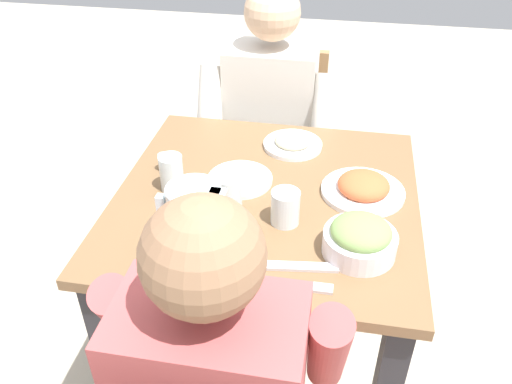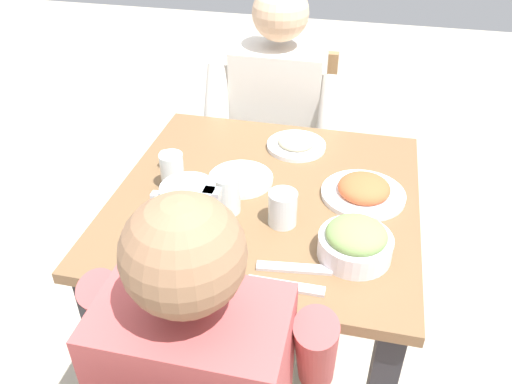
{
  "view_description": "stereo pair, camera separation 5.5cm",
  "coord_description": "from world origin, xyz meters",
  "px_view_note": "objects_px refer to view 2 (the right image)",
  "views": [
    {
      "loc": [
        -0.18,
        1.14,
        1.58
      ],
      "look_at": [
        0.03,
        -0.02,
        0.74
      ],
      "focal_mm": 36.99,
      "sensor_mm": 36.0,
      "label": 1
    },
    {
      "loc": [
        -0.23,
        1.13,
        1.58
      ],
      "look_at": [
        0.03,
        -0.02,
        0.74
      ],
      "focal_mm": 36.99,
      "sensor_mm": 36.0,
      "label": 2
    }
  ],
  "objects_px": {
    "diner_near": "(273,140)",
    "water_glass_by_pitcher": "(227,193)",
    "diner_far": "(214,382)",
    "plate_yoghurt": "(241,175)",
    "plate_beans": "(296,144)",
    "water_glass_near_left": "(172,171)",
    "water_glass_center": "(283,208)",
    "dining_table": "(265,236)",
    "salt_shaker": "(166,160)",
    "water_pitcher": "(190,221)",
    "salad_bowl": "(356,242)",
    "plate_rice_curry": "(364,190)",
    "chair_near": "(282,147)"
  },
  "relations": [
    {
      "from": "chair_near",
      "to": "salad_bowl",
      "type": "bearing_deg",
      "value": 110.04
    },
    {
      "from": "water_glass_by_pitcher",
      "to": "salt_shaker",
      "type": "distance_m",
      "value": 0.27
    },
    {
      "from": "salad_bowl",
      "to": "chair_near",
      "type": "bearing_deg",
      "value": -69.96
    },
    {
      "from": "plate_yoghurt",
      "to": "plate_beans",
      "type": "bearing_deg",
      "value": -119.38
    },
    {
      "from": "salt_shaker",
      "to": "dining_table",
      "type": "bearing_deg",
      "value": 167.9
    },
    {
      "from": "salad_bowl",
      "to": "water_glass_by_pitcher",
      "type": "xyz_separation_m",
      "value": [
        0.33,
        -0.1,
        0.01
      ]
    },
    {
      "from": "water_glass_near_left",
      "to": "water_glass_center",
      "type": "xyz_separation_m",
      "value": [
        -0.32,
        0.09,
        -0.01
      ]
    },
    {
      "from": "salad_bowl",
      "to": "water_glass_near_left",
      "type": "distance_m",
      "value": 0.53
    },
    {
      "from": "plate_yoghurt",
      "to": "water_glass_by_pitcher",
      "type": "height_order",
      "value": "water_glass_by_pitcher"
    },
    {
      "from": "plate_rice_curry",
      "to": "water_glass_near_left",
      "type": "bearing_deg",
      "value": 7.65
    },
    {
      "from": "plate_rice_curry",
      "to": "plate_beans",
      "type": "bearing_deg",
      "value": -44.82
    },
    {
      "from": "plate_beans",
      "to": "salt_shaker",
      "type": "bearing_deg",
      "value": 29.74
    },
    {
      "from": "dining_table",
      "to": "chair_near",
      "type": "xyz_separation_m",
      "value": [
        0.08,
        -0.71,
        -0.12
      ]
    },
    {
      "from": "water_glass_center",
      "to": "salt_shaker",
      "type": "height_order",
      "value": "water_glass_center"
    },
    {
      "from": "plate_yoghurt",
      "to": "water_glass_by_pitcher",
      "type": "relative_size",
      "value": 1.72
    },
    {
      "from": "water_glass_center",
      "to": "salt_shaker",
      "type": "distance_m",
      "value": 0.41
    },
    {
      "from": "diner_near",
      "to": "water_glass_by_pitcher",
      "type": "height_order",
      "value": "diner_near"
    },
    {
      "from": "plate_rice_curry",
      "to": "salt_shaker",
      "type": "bearing_deg",
      "value": -1.65
    },
    {
      "from": "dining_table",
      "to": "plate_yoghurt",
      "type": "relative_size",
      "value": 4.47
    },
    {
      "from": "diner_far",
      "to": "plate_yoghurt",
      "type": "height_order",
      "value": "diner_far"
    },
    {
      "from": "diner_near",
      "to": "plate_rice_curry",
      "type": "distance_m",
      "value": 0.59
    },
    {
      "from": "water_glass_by_pitcher",
      "to": "salt_shaker",
      "type": "bearing_deg",
      "value": -34.66
    },
    {
      "from": "salad_bowl",
      "to": "water_glass_by_pitcher",
      "type": "distance_m",
      "value": 0.35
    },
    {
      "from": "diner_far",
      "to": "plate_rice_curry",
      "type": "relative_size",
      "value": 5.13
    },
    {
      "from": "plate_rice_curry",
      "to": "salt_shaker",
      "type": "height_order",
      "value": "plate_rice_curry"
    },
    {
      "from": "chair_near",
      "to": "water_pitcher",
      "type": "distance_m",
      "value": 1.05
    },
    {
      "from": "diner_far",
      "to": "water_glass_center",
      "type": "relative_size",
      "value": 12.8
    },
    {
      "from": "water_glass_near_left",
      "to": "salt_shaker",
      "type": "distance_m",
      "value": 0.1
    },
    {
      "from": "water_pitcher",
      "to": "salad_bowl",
      "type": "xyz_separation_m",
      "value": [
        -0.37,
        -0.08,
        -0.05
      ]
    },
    {
      "from": "diner_near",
      "to": "water_glass_center",
      "type": "relative_size",
      "value": 12.8
    },
    {
      "from": "diner_far",
      "to": "plate_yoghurt",
      "type": "bearing_deg",
      "value": -81.73
    },
    {
      "from": "diner_near",
      "to": "water_glass_center",
      "type": "bearing_deg",
      "value": 103.26
    },
    {
      "from": "diner_far",
      "to": "water_glass_near_left",
      "type": "xyz_separation_m",
      "value": [
        0.25,
        -0.49,
        0.17
      ]
    },
    {
      "from": "dining_table",
      "to": "salad_bowl",
      "type": "xyz_separation_m",
      "value": [
        -0.25,
        0.19,
        0.19
      ]
    },
    {
      "from": "diner_far",
      "to": "water_glass_center",
      "type": "height_order",
      "value": "diner_far"
    },
    {
      "from": "plate_rice_curry",
      "to": "water_glass_near_left",
      "type": "xyz_separation_m",
      "value": [
        0.51,
        0.07,
        0.03
      ]
    },
    {
      "from": "water_glass_near_left",
      "to": "dining_table",
      "type": "bearing_deg",
      "value": -175.76
    },
    {
      "from": "dining_table",
      "to": "water_pitcher",
      "type": "bearing_deg",
      "value": 66.62
    },
    {
      "from": "chair_near",
      "to": "plate_rice_curry",
      "type": "relative_size",
      "value": 3.82
    },
    {
      "from": "salad_bowl",
      "to": "plate_yoghurt",
      "type": "distance_m",
      "value": 0.41
    },
    {
      "from": "dining_table",
      "to": "plate_beans",
      "type": "height_order",
      "value": "plate_beans"
    },
    {
      "from": "chair_near",
      "to": "plate_yoghurt",
      "type": "height_order",
      "value": "chair_near"
    },
    {
      "from": "water_glass_near_left",
      "to": "diner_far",
      "type": "bearing_deg",
      "value": 117.48
    },
    {
      "from": "plate_yoghurt",
      "to": "water_glass_by_pitcher",
      "type": "bearing_deg",
      "value": 89.52
    },
    {
      "from": "water_glass_near_left",
      "to": "salt_shaker",
      "type": "xyz_separation_m",
      "value": [
        0.05,
        -0.08,
        -0.02
      ]
    },
    {
      "from": "chair_near",
      "to": "diner_far",
      "type": "relative_size",
      "value": 0.74
    },
    {
      "from": "dining_table",
      "to": "water_pitcher",
      "type": "relative_size",
      "value": 4.25
    },
    {
      "from": "plate_beans",
      "to": "salt_shaker",
      "type": "xyz_separation_m",
      "value": [
        0.35,
        0.2,
        0.01
      ]
    },
    {
      "from": "diner_far",
      "to": "plate_yoghurt",
      "type": "xyz_separation_m",
      "value": [
        0.08,
        -0.56,
        0.14
      ]
    },
    {
      "from": "chair_near",
      "to": "dining_table",
      "type": "bearing_deg",
      "value": 96.46
    }
  ]
}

